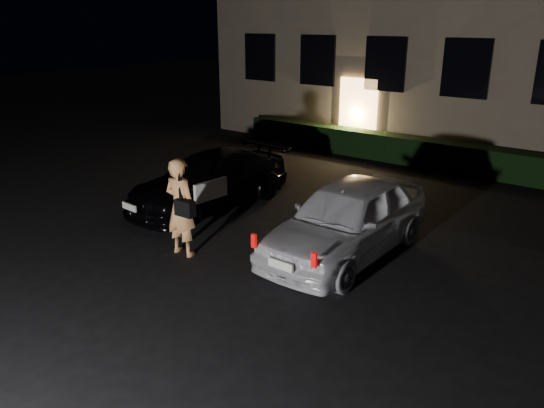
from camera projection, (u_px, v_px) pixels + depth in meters
The scene contains 5 objects.
ground at pixel (207, 311), 8.37m from camera, with size 80.00×80.00×0.00m, color black.
hedge at pixel (451, 157), 16.05m from camera, with size 15.00×0.70×0.85m, color black.
sedan at pixel (210, 180), 12.94m from camera, with size 2.12×4.60×1.29m.
hatch at pixel (347, 219), 10.20m from camera, with size 1.76×4.34×1.48m.
man at pixel (181, 207), 10.12m from camera, with size 0.81×0.50×1.93m.
Camera 1 is at (5.32, -5.17, 4.37)m, focal length 35.00 mm.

